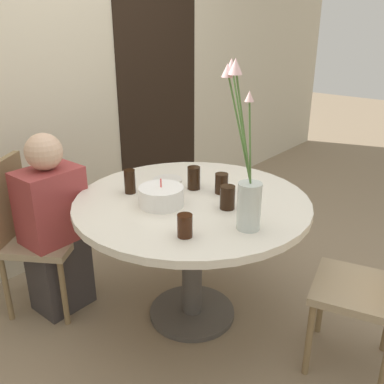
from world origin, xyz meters
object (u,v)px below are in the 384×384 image
drink_glass_0 (130,181)px  drink_glass_1 (221,183)px  side_plate (168,180)px  drink_glass_4 (227,197)px  chair_near_front (378,279)px  flower_vase (247,186)px  drink_glass_2 (194,178)px  chair_right_flank (28,227)px  drink_glass_3 (185,226)px  birthday_cake (161,196)px  person_woman (55,231)px

drink_glass_0 → drink_glass_1: bearing=-50.6°
side_plate → drink_glass_4: 0.51m
chair_near_front → drink_glass_4: bearing=-87.5°
flower_vase → drink_glass_1: (0.28, 0.34, -0.16)m
drink_glass_1 → side_plate: bearing=97.7°
chair_near_front → side_plate: bearing=-98.8°
drink_glass_1 → drink_glass_2: size_ratio=0.87×
chair_near_front → drink_glass_4: chair_near_front is taller
drink_glass_2 → chair_right_flank: bearing=131.7°
drink_glass_1 → drink_glass_2: (-0.05, 0.16, 0.01)m
flower_vase → chair_near_front: bearing=-56.1°
drink_glass_2 → drink_glass_3: drink_glass_2 is taller
birthday_cake → drink_glass_2: (0.28, 0.01, 0.02)m
flower_vase → side_plate: 0.76m
drink_glass_4 → person_woman: size_ratio=0.11×
drink_glass_1 → person_woman: bearing=129.1°
chair_right_flank → drink_glass_3: bearing=-113.2°
drink_glass_1 → chair_near_front: bearing=-85.5°
drink_glass_3 → person_woman: bearing=95.7°
chair_near_front → drink_glass_4: size_ratio=7.65×
side_plate → person_woman: person_woman is taller
chair_right_flank → drink_glass_3: size_ratio=8.80×
side_plate → drink_glass_1: 0.36m
flower_vase → drink_glass_0: (-0.04, 0.72, -0.15)m
chair_right_flank → person_woman: bearing=-90.0°
chair_near_front → drink_glass_0: size_ratio=6.93×
birthday_cake → flower_vase: (0.05, -0.48, 0.16)m
chair_right_flank → drink_glass_1: 1.14m
person_woman → flower_vase: bearing=-73.5°
drink_glass_1 → drink_glass_4: 0.20m
chair_near_front → drink_glass_2: 1.06m
flower_vase → drink_glass_0: 0.74m
birthday_cake → drink_glass_1: 0.35m
chair_right_flank → birthday_cake: (0.36, -0.73, 0.28)m
flower_vase → drink_glass_4: 0.28m
flower_vase → drink_glass_2: flower_vase is taller
chair_right_flank → birthday_cake: chair_right_flank is taller
side_plate → drink_glass_0: bearing=173.8°
birthday_cake → side_plate: size_ratio=1.32×
drink_glass_1 → chair_right_flank: bearing=128.2°
drink_glass_1 → flower_vase: bearing=-129.7°
side_plate → drink_glass_0: drink_glass_0 is taller
chair_right_flank → chair_near_front: (0.75, -1.72, 0.00)m
drink_glass_3 → chair_near_front: bearing=-49.9°
drink_glass_1 → drink_glass_3: size_ratio=1.07×
side_plate → person_woman: size_ratio=0.16×
chair_right_flank → drink_glass_0: size_ratio=6.93×
chair_right_flank → side_plate: size_ratio=5.28×
drink_glass_4 → drink_glass_1: bearing=44.4°
person_woman → chair_near_front: bearing=-67.3°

